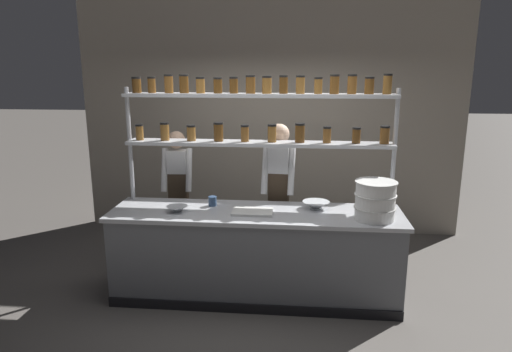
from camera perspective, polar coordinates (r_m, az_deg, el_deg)
The scene contains 11 objects.
ground_plane at distance 4.94m, azimuth -0.06°, elevation -14.66°, with size 40.00×40.00×0.00m, color #5B5651.
back_wall at distance 6.45m, azimuth 1.73°, elevation 7.32°, with size 5.32×0.12×3.27m, color #9E9384.
prep_counter at distance 4.74m, azimuth -0.06°, elevation -9.76°, with size 2.92×0.76×0.92m.
spice_shelf_unit at distance 4.71m, azimuth 0.36°, elevation 7.06°, with size 2.81×0.28×2.26m.
chef_left at distance 5.55m, azimuth -9.69°, elevation -1.50°, with size 0.38×0.30×1.60m.
chef_center at distance 5.08m, azimuth 2.85°, elevation -1.62°, with size 0.38×0.31×1.73m.
container_stack at distance 4.43m, azimuth 14.68°, elevation -2.97°, with size 0.39×0.39×0.37m.
cutting_board at distance 4.53m, azimuth -0.45°, elevation -4.49°, with size 0.40×0.26×0.02m.
prep_bowl_near_left at distance 4.62m, azimuth -9.83°, elevation -4.10°, with size 0.21×0.21×0.06m.
prep_bowl_center_front at distance 4.69m, azimuth 7.50°, elevation -3.63°, with size 0.28×0.28×0.08m.
serving_cup_front at distance 4.77m, azimuth -5.46°, elevation -3.14°, with size 0.08×0.08×0.10m.
Camera 1 is at (0.42, -4.33, 2.33)m, focal length 32.00 mm.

